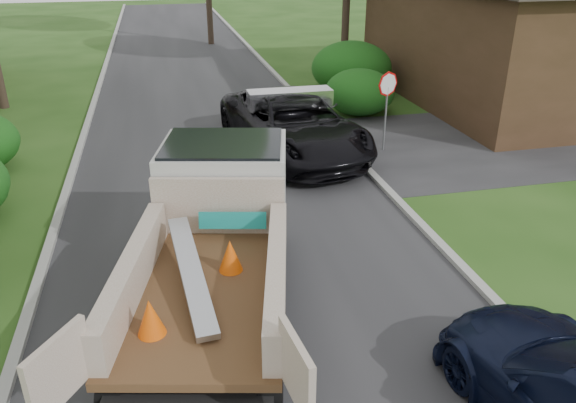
% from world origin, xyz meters
% --- Properties ---
extents(ground, '(120.00, 120.00, 0.00)m').
position_xyz_m(ground, '(0.00, 0.00, 0.00)').
color(ground, '#214413').
rests_on(ground, ground).
extents(road, '(8.00, 90.00, 0.02)m').
position_xyz_m(road, '(0.00, 10.00, 0.00)').
color(road, '#28282B').
rests_on(road, ground).
extents(side_street, '(16.00, 7.00, 0.02)m').
position_xyz_m(side_street, '(12.00, 9.00, 0.01)').
color(side_street, '#28282B').
rests_on(side_street, ground).
extents(curb_left, '(0.20, 90.00, 0.12)m').
position_xyz_m(curb_left, '(-4.10, 10.00, 0.06)').
color(curb_left, '#9E9E99').
rests_on(curb_left, ground).
extents(curb_right, '(0.20, 90.00, 0.12)m').
position_xyz_m(curb_right, '(4.10, 10.00, 0.06)').
color(curb_right, '#9E9E99').
rests_on(curb_right, ground).
extents(stop_sign, '(0.71, 0.32, 2.48)m').
position_xyz_m(stop_sign, '(5.20, 9.00, 1.78)').
color(stop_sign, slate).
rests_on(stop_sign, ground).
extents(house_right, '(9.72, 12.96, 6.20)m').
position_xyz_m(house_right, '(13.00, 14.00, 3.16)').
color(house_right, '#3A2817').
rests_on(house_right, ground).
extents(hedge_right_a, '(2.60, 2.60, 1.70)m').
position_xyz_m(hedge_right_a, '(5.80, 13.00, 0.85)').
color(hedge_right_a, '#104510').
rests_on(hedge_right_a, ground).
extents(hedge_right_b, '(3.38, 3.38, 2.21)m').
position_xyz_m(hedge_right_b, '(6.50, 16.00, 1.10)').
color(hedge_right_b, '#104510').
rests_on(hedge_right_b, ground).
extents(flatbed_truck, '(4.19, 7.08, 2.52)m').
position_xyz_m(flatbed_truck, '(-0.68, 2.43, 1.37)').
color(flatbed_truck, black).
rests_on(flatbed_truck, ground).
extents(black_pickup, '(4.04, 6.95, 1.82)m').
position_xyz_m(black_pickup, '(2.40, 9.48, 0.91)').
color(black_pickup, black).
rests_on(black_pickup, ground).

